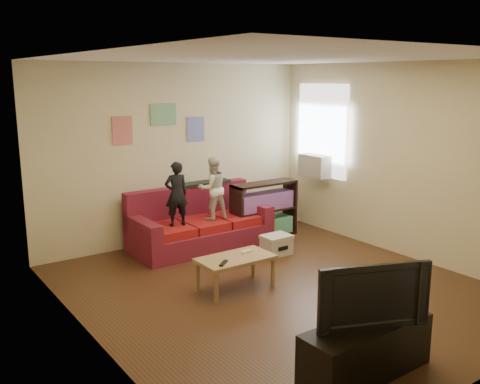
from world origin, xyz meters
TOP-DOWN VIEW (x-y plane):
  - room_shell at (0.00, 0.00)m, footprint 4.52×5.02m
  - sofa at (0.08, 1.99)m, footprint 2.06×0.95m
  - child_a at (-0.37, 1.82)m, footprint 0.37×0.28m
  - child_b at (0.23, 1.82)m, footprint 0.49×0.40m
  - coffee_table at (-0.43, 0.29)m, footprint 0.90×0.50m
  - remote at (-0.68, 0.17)m, footprint 0.18×0.15m
  - game_controller at (-0.23, 0.34)m, footprint 0.15×0.06m
  - bookshelf at (1.16, 1.80)m, footprint 1.10×0.33m
  - window at (2.22, 1.65)m, footprint 0.04×1.08m
  - ac_unit at (2.10, 1.65)m, footprint 0.28×0.55m
  - artwork_left at (-0.85, 2.48)m, footprint 0.30×0.01m
  - artwork_center at (-0.20, 2.48)m, footprint 0.42×0.01m
  - artwork_right at (0.35, 2.48)m, footprint 0.30×0.01m
  - file_box at (0.79, 1.01)m, footprint 0.41×0.31m
  - tv_stand at (-0.59, -1.89)m, footprint 1.25×0.43m
  - television at (-0.59, -1.89)m, footprint 0.95×0.48m
  - tissue at (0.37, 1.13)m, footprint 0.12×0.12m

SIDE VIEW (x-z plane):
  - tissue at x=0.37m, z-range 0.00..0.10m
  - file_box at x=0.79m, z-range 0.00..0.29m
  - tv_stand at x=-0.59m, z-range 0.00..0.46m
  - sofa at x=0.08m, z-range -0.15..0.76m
  - coffee_table at x=-0.43m, z-range 0.15..0.55m
  - bookshelf at x=1.16m, z-range -0.05..0.83m
  - remote at x=-0.68m, z-range 0.41..0.43m
  - game_controller at x=-0.23m, z-range 0.41..0.44m
  - television at x=-0.59m, z-range 0.46..1.02m
  - child_a at x=-0.37m, z-range 0.43..1.35m
  - child_b at x=0.23m, z-range 0.43..1.36m
  - ac_unit at x=2.10m, z-range 0.91..1.26m
  - room_shell at x=0.00m, z-range -0.01..2.71m
  - window at x=2.22m, z-range 0.90..2.38m
  - artwork_right at x=0.35m, z-range 1.51..1.89m
  - artwork_left at x=-0.85m, z-range 1.55..1.95m
  - artwork_center at x=-0.20m, z-range 1.79..2.11m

